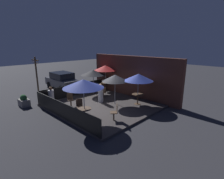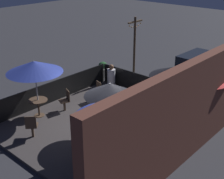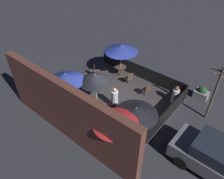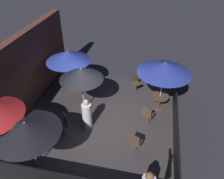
{
  "view_description": "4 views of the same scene",
  "coord_description": "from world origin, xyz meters",
  "px_view_note": "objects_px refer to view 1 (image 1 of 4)",
  "views": [
    {
      "loc": [
        8.63,
        -7.85,
        4.33
      ],
      "look_at": [
        0.44,
        0.55,
        1.21
      ],
      "focal_mm": 28.0,
      "sensor_mm": 36.0,
      "label": 1
    },
    {
      "loc": [
        7.66,
        7.41,
        6.24
      ],
      "look_at": [
        -0.76,
        -0.18,
        1.31
      ],
      "focal_mm": 50.0,
      "sensor_mm": 36.0,
      "label": 2
    },
    {
      "loc": [
        -6.44,
        7.69,
        8.84
      ],
      "look_at": [
        -0.37,
        0.41,
        1.37
      ],
      "focal_mm": 35.0,
      "sensor_mm": 36.0,
      "label": 3
    },
    {
      "loc": [
        -6.61,
        -1.97,
        6.61
      ],
      "look_at": [
        0.66,
        -0.41,
        1.27
      ],
      "focal_mm": 35.0,
      "sensor_mm": 36.0,
      "label": 4
    }
  ],
  "objects_px": {
    "patio_umbrella_4": "(115,78)",
    "patio_chair_0": "(115,112)",
    "patio_umbrella_0": "(105,68)",
    "patio_umbrella_1": "(138,77)",
    "patio_chair_2": "(70,99)",
    "planter_box": "(24,101)",
    "patio_umbrella_3": "(93,73)",
    "dining_table_0": "(106,85)",
    "dining_table_2": "(85,111)",
    "light_post": "(37,76)",
    "patio_umbrella_2": "(83,84)",
    "parked_car_0": "(62,80)",
    "patron_0": "(51,96)",
    "patron_1": "(101,94)",
    "patio_chair_3": "(103,92)",
    "patio_chair_1": "(80,106)",
    "dining_table_1": "(138,96)"
  },
  "relations": [
    {
      "from": "dining_table_0",
      "to": "dining_table_2",
      "type": "height_order",
      "value": "dining_table_0"
    },
    {
      "from": "patio_umbrella_4",
      "to": "patio_chair_0",
      "type": "bearing_deg",
      "value": -46.67
    },
    {
      "from": "parked_car_0",
      "to": "dining_table_1",
      "type": "bearing_deg",
      "value": 9.52
    },
    {
      "from": "patio_umbrella_2",
      "to": "patio_chair_3",
      "type": "xyz_separation_m",
      "value": [
        -2.3,
        3.58,
        -1.64
      ]
    },
    {
      "from": "patio_chair_3",
      "to": "light_post",
      "type": "xyz_separation_m",
      "value": [
        -3.84,
        -3.49,
        1.27
      ]
    },
    {
      "from": "patio_chair_2",
      "to": "planter_box",
      "type": "xyz_separation_m",
      "value": [
        -2.64,
        -2.14,
        -0.24
      ]
    },
    {
      "from": "patio_chair_1",
      "to": "planter_box",
      "type": "relative_size",
      "value": 1.07
    },
    {
      "from": "patio_umbrella_0",
      "to": "patio_umbrella_1",
      "type": "relative_size",
      "value": 1.07
    },
    {
      "from": "dining_table_0",
      "to": "dining_table_2",
      "type": "xyz_separation_m",
      "value": [
        3.71,
        -5.16,
        -0.04
      ]
    },
    {
      "from": "dining_table_0",
      "to": "patio_chair_1",
      "type": "relative_size",
      "value": 0.86
    },
    {
      "from": "patio_umbrella_1",
      "to": "dining_table_0",
      "type": "bearing_deg",
      "value": 168.42
    },
    {
      "from": "planter_box",
      "to": "parked_car_0",
      "type": "distance_m",
      "value": 5.11
    },
    {
      "from": "dining_table_2",
      "to": "patio_chair_0",
      "type": "xyz_separation_m",
      "value": [
        1.17,
        1.22,
        -0.06
      ]
    },
    {
      "from": "patron_0",
      "to": "patio_umbrella_2",
      "type": "bearing_deg",
      "value": -89.9
    },
    {
      "from": "dining_table_0",
      "to": "patio_chair_3",
      "type": "bearing_deg",
      "value": -48.25
    },
    {
      "from": "patio_umbrella_0",
      "to": "light_post",
      "type": "height_order",
      "value": "light_post"
    },
    {
      "from": "patio_umbrella_2",
      "to": "dining_table_0",
      "type": "distance_m",
      "value": 6.54
    },
    {
      "from": "patio_umbrella_4",
      "to": "patio_umbrella_3",
      "type": "bearing_deg",
      "value": 168.25
    },
    {
      "from": "patio_chair_2",
      "to": "dining_table_0",
      "type": "bearing_deg",
      "value": 120.51
    },
    {
      "from": "patio_umbrella_2",
      "to": "patio_chair_2",
      "type": "distance_m",
      "value": 3.17
    },
    {
      "from": "patio_umbrella_1",
      "to": "light_post",
      "type": "relative_size",
      "value": 0.66
    },
    {
      "from": "dining_table_2",
      "to": "patron_1",
      "type": "xyz_separation_m",
      "value": [
        -1.75,
        2.79,
        0.06
      ]
    },
    {
      "from": "patio_umbrella_4",
      "to": "parked_car_0",
      "type": "height_order",
      "value": "patio_umbrella_4"
    },
    {
      "from": "patio_umbrella_2",
      "to": "patron_1",
      "type": "bearing_deg",
      "value": 122.06
    },
    {
      "from": "patio_umbrella_2",
      "to": "patio_chair_3",
      "type": "relative_size",
      "value": 2.59
    },
    {
      "from": "dining_table_0",
      "to": "dining_table_1",
      "type": "relative_size",
      "value": 0.94
    },
    {
      "from": "patio_umbrella_2",
      "to": "patio_umbrella_3",
      "type": "height_order",
      "value": "patio_umbrella_2"
    },
    {
      "from": "patio_umbrella_2",
      "to": "dining_table_1",
      "type": "height_order",
      "value": "patio_umbrella_2"
    },
    {
      "from": "dining_table_2",
      "to": "dining_table_1",
      "type": "bearing_deg",
      "value": 83.62
    },
    {
      "from": "patio_umbrella_0",
      "to": "patio_umbrella_4",
      "type": "relative_size",
      "value": 1.11
    },
    {
      "from": "patio_chair_0",
      "to": "patio_chair_1",
      "type": "distance_m",
      "value": 2.37
    },
    {
      "from": "dining_table_1",
      "to": "patron_0",
      "type": "bearing_deg",
      "value": -138.81
    },
    {
      "from": "parked_car_0",
      "to": "patio_chair_1",
      "type": "bearing_deg",
      "value": -20.87
    },
    {
      "from": "patio_umbrella_4",
      "to": "dining_table_2",
      "type": "distance_m",
      "value": 3.6
    },
    {
      "from": "patio_umbrella_3",
      "to": "dining_table_2",
      "type": "height_order",
      "value": "patio_umbrella_3"
    },
    {
      "from": "patio_umbrella_3",
      "to": "patron_0",
      "type": "xyz_separation_m",
      "value": [
        -0.32,
        -3.73,
        -1.3
      ]
    },
    {
      "from": "patio_umbrella_3",
      "to": "patron_0",
      "type": "bearing_deg",
      "value": -94.87
    },
    {
      "from": "dining_table_0",
      "to": "patron_1",
      "type": "distance_m",
      "value": 3.08
    },
    {
      "from": "dining_table_1",
      "to": "planter_box",
      "type": "xyz_separation_m",
      "value": [
        -5.72,
        -5.68,
        -0.33
      ]
    },
    {
      "from": "patio_umbrella_2",
      "to": "planter_box",
      "type": "xyz_separation_m",
      "value": [
        -5.24,
        -1.38,
        -1.89
      ]
    },
    {
      "from": "patio_chair_2",
      "to": "patron_1",
      "type": "height_order",
      "value": "patron_1"
    },
    {
      "from": "patio_umbrella_1",
      "to": "planter_box",
      "type": "bearing_deg",
      "value": -135.24
    },
    {
      "from": "patio_chair_2",
      "to": "planter_box",
      "type": "height_order",
      "value": "patio_chair_2"
    },
    {
      "from": "patio_umbrella_2",
      "to": "patio_umbrella_4",
      "type": "bearing_deg",
      "value": 103.02
    },
    {
      "from": "patio_umbrella_3",
      "to": "dining_table_0",
      "type": "height_order",
      "value": "patio_umbrella_3"
    },
    {
      "from": "patio_chair_3",
      "to": "patio_umbrella_1",
      "type": "bearing_deg",
      "value": -117.24
    },
    {
      "from": "dining_table_1",
      "to": "planter_box",
      "type": "height_order",
      "value": "dining_table_1"
    },
    {
      "from": "patio_umbrella_3",
      "to": "patio_chair_3",
      "type": "relative_size",
      "value": 2.28
    },
    {
      "from": "dining_table_2",
      "to": "planter_box",
      "type": "distance_m",
      "value": 5.43
    },
    {
      "from": "patio_umbrella_0",
      "to": "dining_table_0",
      "type": "bearing_deg",
      "value": -90.0
    }
  ]
}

